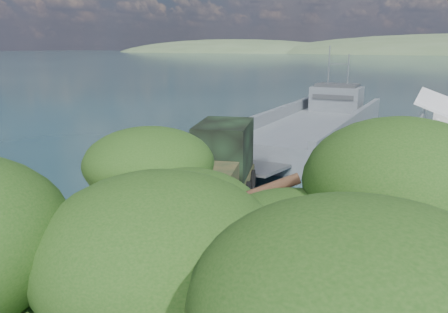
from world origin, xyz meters
TOP-DOWN VIEW (x-y plane):
  - ground at (0.00, 0.00)m, footprint 1400.00×1400.00m
  - boat_ramp at (0.00, -1.00)m, footprint 10.00×18.00m
  - shoreline_rocks at (-6.20, 0.50)m, footprint 3.20×5.60m
  - landing_craft at (0.72, 24.69)m, footprint 8.71×32.00m
  - military_truck at (1.69, 2.62)m, footprint 5.10×9.58m
  - soldier at (-2.50, -0.02)m, footprint 0.69×0.67m
  - overhang_tree at (8.41, -10.82)m, footprint 8.16×7.52m

SIDE VIEW (x-z plane):
  - ground at x=0.00m, z-range 0.00..0.00m
  - shoreline_rocks at x=-6.20m, z-range -0.45..0.45m
  - boat_ramp at x=0.00m, z-range 0.00..0.50m
  - landing_craft at x=0.72m, z-range -3.95..5.50m
  - soldier at x=-2.50m, z-range 0.50..2.09m
  - military_truck at x=1.69m, z-range 0.49..4.75m
  - overhang_tree at x=8.41m, z-range 2.24..9.65m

